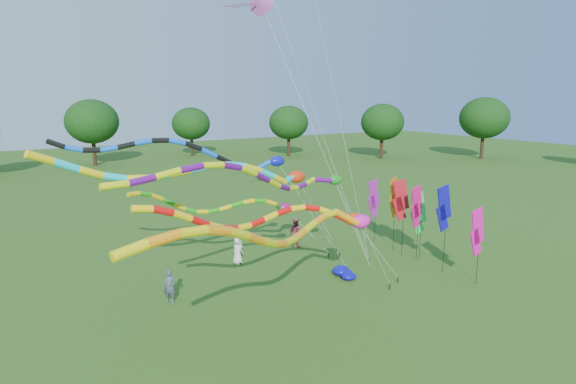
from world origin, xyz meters
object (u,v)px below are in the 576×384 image
person_a (238,250)px  person_c (295,232)px  tube_kite_orange (303,228)px  blue_nylon_heap (352,273)px  person_b (170,286)px  tube_kite_red (287,218)px

person_a → person_c: size_ratio=0.87×
tube_kite_orange → person_a: (2.31, 10.15, -4.08)m
tube_kite_orange → blue_nylon_heap: size_ratio=8.80×
person_b → person_c: 10.34m
tube_kite_orange → blue_nylon_heap: tube_kite_orange is taller
person_a → blue_nylon_heap: bearing=-80.4°
blue_nylon_heap → person_a: size_ratio=0.98×
tube_kite_orange → person_c: 13.68m
person_a → person_c: (4.51, 1.02, 0.12)m
tube_kite_orange → person_a: bearing=55.2°
blue_nylon_heap → person_b: size_ratio=0.97×
person_c → person_b: bearing=84.1°
person_b → person_c: person_c is taller
tube_kite_orange → person_b: tube_kite_orange is taller
tube_kite_red → person_a: bearing=78.9°
tube_kite_red → person_b: (-3.88, 3.97, -3.61)m
person_a → person_b: (-4.97, -3.11, 0.01)m
person_a → person_c: 4.62m
blue_nylon_heap → person_b: (-9.20, 1.88, 0.60)m
blue_nylon_heap → person_a: bearing=130.3°
tube_kite_orange → blue_nylon_heap: 9.56m
tube_kite_orange → person_c: size_ratio=7.52×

